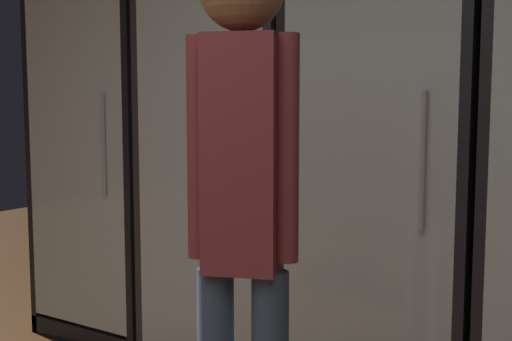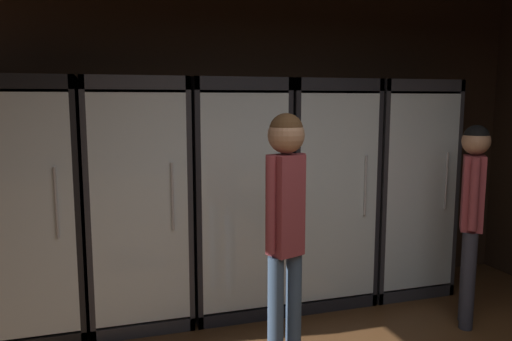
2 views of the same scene
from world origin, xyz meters
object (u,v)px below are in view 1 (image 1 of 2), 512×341
object	(u,v)px
cooler_center	(396,180)
shopper_near	(242,175)
cooler_far_left	(124,163)
cooler_left	(241,169)

from	to	relation	value
cooler_center	shopper_near	xyz separation A→B (m)	(0.01, -1.19, 0.13)
cooler_far_left	shopper_near	bearing A→B (deg)	-36.72
cooler_far_left	shopper_near	world-z (taller)	cooler_far_left
cooler_left	cooler_center	bearing A→B (deg)	-0.04
shopper_near	cooler_left	bearing A→B (deg)	123.97
cooler_far_left	cooler_center	bearing A→B (deg)	0.06
cooler_far_left	cooler_left	xyz separation A→B (m)	(0.79, 0.00, 0.01)
cooler_center	cooler_left	bearing A→B (deg)	179.96
cooler_far_left	cooler_center	xyz separation A→B (m)	(1.59, 0.00, 0.01)
cooler_far_left	shopper_near	distance (m)	2.00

